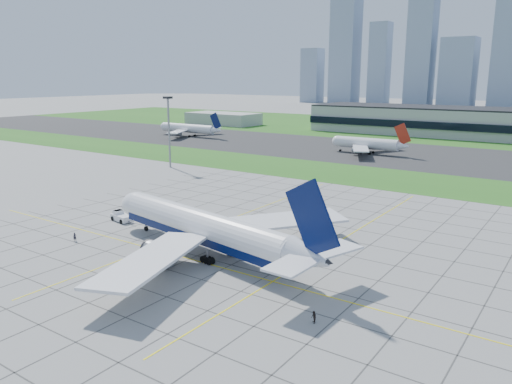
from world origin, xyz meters
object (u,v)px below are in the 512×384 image
at_px(crew_far, 314,317).
at_px(distant_jet_1, 368,143).
at_px(distant_jet_0, 189,128).
at_px(crew_near, 75,237).
at_px(airliner, 205,228).
at_px(pushback_tug, 121,217).
at_px(light_mast, 169,123).

distance_m(crew_far, distant_jet_1, 157.35).
relative_size(distant_jet_0, distant_jet_1, 1.00).
distance_m(crew_near, crew_far, 56.18).
height_order(airliner, pushback_tug, airliner).
xyz_separation_m(crew_far, distant_jet_1, (-53.27, 148.01, 3.62)).
distance_m(pushback_tug, distant_jet_1, 130.03).
bearing_deg(crew_far, pushback_tug, -146.77).
bearing_deg(distant_jet_1, crew_near, -91.11).
bearing_deg(crew_far, distant_jet_0, -173.36).
distance_m(pushback_tug, crew_near, 15.52).
xyz_separation_m(airliner, crew_near, (-26.25, -9.52, -4.04)).
bearing_deg(airliner, crew_far, -12.92).
bearing_deg(crew_near, distant_jet_1, 35.18).
relative_size(light_mast, distant_jet_0, 0.60).
relative_size(airliner, distant_jet_1, 1.34).
xyz_separation_m(crew_near, crew_far, (56.09, -3.13, -0.02)).
bearing_deg(airliner, distant_jet_0, 143.13).
relative_size(crew_far, distant_jet_0, 0.04).
xyz_separation_m(light_mast, pushback_tug, (40.30, -57.47, -15.15)).
bearing_deg(pushback_tug, light_mast, 135.09).
xyz_separation_m(light_mast, distant_jet_0, (-60.57, 76.91, -11.69)).
height_order(light_mast, crew_far, light_mast).
bearing_deg(distant_jet_1, crew_far, -70.21).
bearing_deg(distant_jet_0, airliner, -46.92).
xyz_separation_m(crew_near, distant_jet_1, (2.82, 144.89, 3.60)).
relative_size(light_mast, pushback_tug, 3.04).
bearing_deg(distant_jet_0, light_mast, -51.78).
bearing_deg(distant_jet_0, pushback_tug, -53.11).
xyz_separation_m(crew_near, distant_jet_0, (-104.59, 149.45, 3.61)).
relative_size(airliner, pushback_tug, 6.76).
xyz_separation_m(light_mast, distant_jet_1, (46.84, 72.35, -11.70)).
bearing_deg(distant_jet_1, airliner, -80.18).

